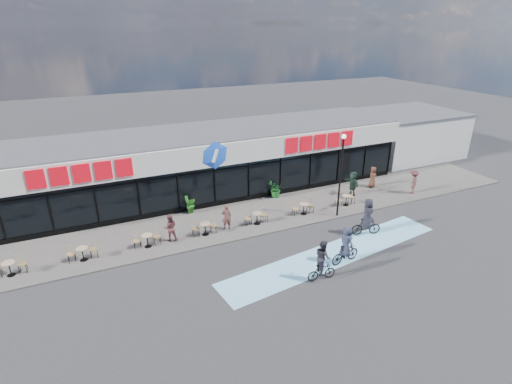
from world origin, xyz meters
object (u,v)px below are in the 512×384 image
lamp_post (341,169)px  cyclist_b (367,220)px  pedestrian_c (413,182)px  potted_plant_right (275,190)px  pedestrian_a (353,183)px  pedestrian_b (373,177)px  bistro_set_0 (10,266)px  potted_plant_mid (191,206)px  patron_right (170,228)px  potted_plant_left (189,204)px  cyclist_a (346,248)px  patron_left (226,217)px

lamp_post → cyclist_b: bearing=-86.6°
pedestrian_c → cyclist_b: size_ratio=0.78×
lamp_post → potted_plant_right: size_ratio=4.54×
pedestrian_a → pedestrian_b: bearing=109.3°
bistro_set_0 → potted_plant_mid: (10.14, 3.12, 0.08)m
bistro_set_0 → cyclist_b: 19.27m
patron_right → pedestrian_b: (15.95, 1.80, -0.02)m
potted_plant_mid → potted_plant_left: bearing=167.2°
potted_plant_mid → pedestrian_c: size_ratio=0.59×
patron_right → cyclist_a: (7.85, -5.94, -0.07)m
patron_left → pedestrian_a: pedestrian_a is taller
pedestrian_b → pedestrian_c: pedestrian_c is taller
lamp_post → pedestrian_c: bearing=6.6°
potted_plant_right → cyclist_b: bearing=-70.2°
lamp_post → patron_right: (-10.64, 1.24, -2.38)m
potted_plant_mid → potted_plant_right: (6.24, 0.02, 0.06)m
potted_plant_mid → pedestrian_c: 16.15m
lamp_post → cyclist_a: 5.99m
lamp_post → potted_plant_right: bearing=118.7°
potted_plant_right → pedestrian_c: (9.54, -3.46, 0.30)m
bistro_set_0 → cyclist_b: (18.88, -3.84, 0.42)m
cyclist_b → potted_plant_mid: bearing=141.5°
pedestrian_a → cyclist_b: cyclist_b is taller
patron_left → cyclist_b: size_ratio=0.70×
bistro_set_0 → pedestrian_c: 25.92m
potted_plant_left → patron_left: size_ratio=0.77×
bistro_set_0 → patron_left: (11.51, 0.09, 0.35)m
bistro_set_0 → cyclist_a: bearing=-20.1°
pedestrian_c → bistro_set_0: bearing=-43.5°
potted_plant_left → cyclist_a: (5.89, -8.99, 0.13)m
potted_plant_mid → cyclist_a: 10.68m
patron_right → pedestrian_b: bearing=-164.0°
potted_plant_left → pedestrian_c: 16.24m
patron_right → pedestrian_b: 16.05m
lamp_post → potted_plant_mid: lamp_post is taller
pedestrian_c → patron_left: bearing=-44.4°
bistro_set_0 → potted_plant_right: (16.37, 3.15, 0.14)m
pedestrian_a → bistro_set_0: bearing=-83.4°
potted_plant_mid → pedestrian_b: bearing=-5.1°
pedestrian_a → cyclist_b: size_ratio=0.78×
potted_plant_right → lamp_post: bearing=-61.3°
potted_plant_mid → potted_plant_right: size_ratio=0.89×
potted_plant_mid → potted_plant_right: 6.24m
potted_plant_right → pedestrian_b: pedestrian_b is taller
pedestrian_a → pedestrian_b: size_ratio=1.12×
patron_left → potted_plant_right: bearing=-137.1°
cyclist_a → cyclist_b: size_ratio=0.91×
pedestrian_c → potted_plant_right: bearing=-62.8°
patron_left → cyclist_a: bearing=137.5°
pedestrian_a → patron_right: bearing=-81.9°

